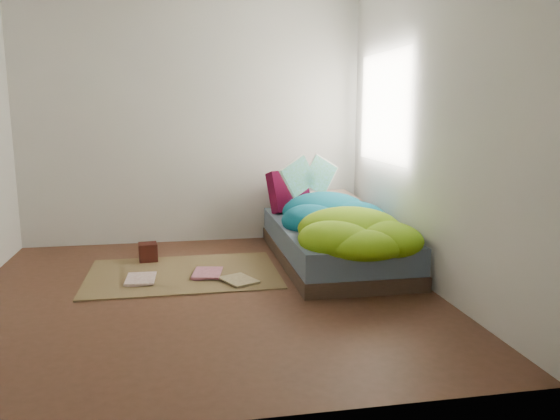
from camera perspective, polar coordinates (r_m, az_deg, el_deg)
The scene contains 12 objects.
ground at distance 4.23m, azimuth -7.95°, elevation -8.73°, with size 3.50×3.50×0.00m, color #492B1C.
room_walls at distance 4.01m, azimuth -8.37°, elevation 13.80°, with size 3.54×3.54×2.62m.
bed at distance 5.06m, azimuth 5.57°, elevation -3.47°, with size 1.00×2.00×0.34m.
duvet at distance 4.78m, azimuth 6.37°, elevation -0.12°, with size 0.96×1.84×0.34m, color #085B7C, non-canonical shape.
rug at distance 4.75m, azimuth -10.07°, elevation -6.55°, with size 1.60×1.10×0.01m, color brown.
pillow_floral at distance 5.79m, azimuth 4.89°, elevation 0.77°, with size 0.63×0.39×0.14m, color beige.
pillow_magenta at distance 5.62m, azimuth 0.95°, elevation 1.96°, with size 0.42×0.13×0.42m, color #450421.
open_book at distance 5.40m, azimuth 3.15°, elevation 4.64°, with size 0.51×0.11×0.31m, color #38902F, non-canonical shape.
wooden_box at distance 5.17m, azimuth -13.62°, elevation -4.28°, with size 0.16×0.16×0.16m, color black.
floor_book_a at distance 4.63m, azimuth -15.80°, elevation -7.03°, with size 0.23×0.32×0.02m, color white.
floor_book_b at distance 4.67m, azimuth -9.06°, elevation -6.56°, with size 0.24×0.32×0.03m, color pink.
floor_book_c at distance 4.40m, azimuth -5.54°, elevation -7.60°, with size 0.22×0.30×0.02m, color tan.
Camera 1 is at (-0.15, -4.00, 1.39)m, focal length 35.00 mm.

